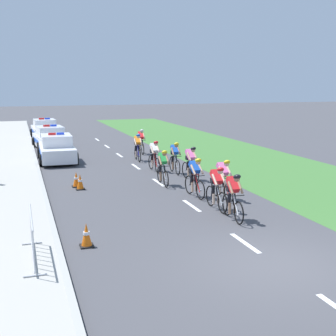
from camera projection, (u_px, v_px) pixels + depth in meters
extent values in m
plane|color=#424247|center=(275.00, 264.00, 10.87)|extent=(160.00, 160.00, 0.00)
cube|color=#9E9E99|center=(38.00, 169.00, 22.44)|extent=(0.16, 60.00, 0.13)
cube|color=#3D7033|center=(244.00, 159.00, 25.93)|extent=(7.00, 60.00, 0.01)
cube|color=white|center=(245.00, 243.00, 12.29)|extent=(0.14, 1.60, 0.01)
cube|color=white|center=(192.00, 206.00, 16.03)|extent=(0.14, 1.60, 0.01)
cube|color=white|center=(158.00, 182.00, 19.76)|extent=(0.14, 1.60, 0.01)
cube|color=white|center=(136.00, 167.00, 23.49)|extent=(0.14, 1.60, 0.01)
cube|color=white|center=(119.00, 155.00, 27.23)|extent=(0.14, 1.60, 0.01)
cube|color=white|center=(107.00, 146.00, 30.96)|extent=(0.14, 1.60, 0.01)
cube|color=white|center=(97.00, 140.00, 34.70)|extent=(0.14, 1.60, 0.01)
torus|color=black|center=(239.00, 213.00, 13.85)|extent=(0.09, 0.73, 0.72)
cylinder|color=#99999E|center=(239.00, 213.00, 13.85)|extent=(0.06, 0.06, 0.06)
torus|color=black|center=(227.00, 205.00, 14.80)|extent=(0.09, 0.73, 0.72)
cylinder|color=#99999E|center=(227.00, 205.00, 14.80)|extent=(0.06, 0.06, 0.06)
cylinder|color=white|center=(234.00, 192.00, 14.18)|extent=(0.07, 0.55, 0.04)
cylinder|color=white|center=(235.00, 204.00, 14.07)|extent=(0.07, 0.48, 0.63)
cylinder|color=white|center=(231.00, 200.00, 14.43)|extent=(0.04, 0.04, 0.65)
cylinder|color=black|center=(238.00, 196.00, 13.85)|extent=(0.42, 0.06, 0.03)
cube|color=black|center=(231.00, 190.00, 14.36)|extent=(0.11, 0.23, 0.05)
cube|color=red|center=(233.00, 184.00, 14.21)|extent=(0.32, 0.56, 0.47)
cube|color=black|center=(231.00, 189.00, 14.35)|extent=(0.29, 0.22, 0.18)
cylinder|color=black|center=(234.00, 199.00, 14.38)|extent=(0.12, 0.23, 0.40)
cylinder|color=#9E7051|center=(235.00, 208.00, 14.36)|extent=(0.10, 0.16, 0.36)
cylinder|color=black|center=(229.00, 200.00, 14.34)|extent=(0.12, 0.18, 0.40)
cylinder|color=#9E7051|center=(230.00, 208.00, 14.31)|extent=(0.10, 0.13, 0.36)
cylinder|color=#9E7051|center=(240.00, 187.00, 14.05)|extent=(0.10, 0.41, 0.35)
cylinder|color=#9E7051|center=(231.00, 188.00, 13.97)|extent=(0.10, 0.41, 0.35)
sphere|color=#9E7051|center=(237.00, 179.00, 13.88)|extent=(0.19, 0.19, 0.19)
ellipsoid|color=black|center=(237.00, 177.00, 13.85)|extent=(0.25, 0.33, 0.24)
torus|color=black|center=(223.00, 203.00, 15.01)|extent=(0.05, 0.72, 0.72)
cylinder|color=#99999E|center=(223.00, 203.00, 15.01)|extent=(0.06, 0.06, 0.06)
torus|color=black|center=(210.00, 196.00, 15.95)|extent=(0.05, 0.72, 0.72)
cylinder|color=#99999E|center=(210.00, 196.00, 15.95)|extent=(0.06, 0.06, 0.06)
cylinder|color=silver|center=(217.00, 184.00, 15.33)|extent=(0.04, 0.55, 0.04)
cylinder|color=silver|center=(219.00, 195.00, 15.23)|extent=(0.04, 0.48, 0.63)
cylinder|color=silver|center=(215.00, 192.00, 15.58)|extent=(0.04, 0.04, 0.65)
cylinder|color=black|center=(222.00, 187.00, 15.01)|extent=(0.42, 0.03, 0.03)
cube|color=black|center=(215.00, 182.00, 15.51)|extent=(0.10, 0.22, 0.05)
cube|color=red|center=(216.00, 177.00, 15.36)|extent=(0.28, 0.55, 0.46)
cube|color=black|center=(215.00, 181.00, 15.50)|extent=(0.28, 0.20, 0.18)
cylinder|color=black|center=(218.00, 191.00, 15.54)|extent=(0.11, 0.22, 0.40)
cylinder|color=beige|center=(219.00, 199.00, 15.52)|extent=(0.09, 0.15, 0.36)
cylinder|color=black|center=(213.00, 191.00, 15.49)|extent=(0.11, 0.17, 0.40)
cylinder|color=beige|center=(214.00, 199.00, 15.46)|extent=(0.09, 0.12, 0.36)
cylinder|color=beige|center=(223.00, 179.00, 15.22)|extent=(0.08, 0.40, 0.35)
cylinder|color=beige|center=(215.00, 180.00, 15.12)|extent=(0.08, 0.40, 0.35)
sphere|color=beige|center=(220.00, 171.00, 15.04)|extent=(0.19, 0.19, 0.19)
ellipsoid|color=red|center=(220.00, 170.00, 15.02)|extent=(0.23, 0.32, 0.24)
torus|color=black|center=(229.00, 193.00, 16.42)|extent=(0.09, 0.73, 0.72)
cylinder|color=#99999E|center=(229.00, 193.00, 16.42)|extent=(0.06, 0.06, 0.06)
torus|color=black|center=(216.00, 187.00, 17.33)|extent=(0.09, 0.73, 0.72)
cylinder|color=#99999E|center=(216.00, 187.00, 17.33)|extent=(0.06, 0.06, 0.06)
cylinder|color=#B21919|center=(223.00, 176.00, 16.73)|extent=(0.07, 0.55, 0.04)
cylinder|color=#B21919|center=(225.00, 185.00, 16.63)|extent=(0.07, 0.48, 0.63)
cylinder|color=#B21919|center=(221.00, 183.00, 16.97)|extent=(0.04, 0.04, 0.65)
cylinder|color=black|center=(228.00, 178.00, 16.42)|extent=(0.42, 0.06, 0.03)
cube|color=black|center=(221.00, 174.00, 16.91)|extent=(0.12, 0.23, 0.05)
cube|color=pink|center=(222.00, 169.00, 16.76)|extent=(0.32, 0.56, 0.46)
cube|color=black|center=(221.00, 173.00, 16.89)|extent=(0.29, 0.22, 0.18)
cylinder|color=black|center=(223.00, 182.00, 16.94)|extent=(0.13, 0.23, 0.40)
cylinder|color=beige|center=(224.00, 189.00, 16.92)|extent=(0.10, 0.16, 0.36)
cylinder|color=black|center=(219.00, 182.00, 16.87)|extent=(0.12, 0.18, 0.40)
cylinder|color=beige|center=(220.00, 189.00, 16.85)|extent=(0.10, 0.13, 0.36)
cylinder|color=beige|center=(229.00, 171.00, 16.63)|extent=(0.10, 0.41, 0.35)
cylinder|color=beige|center=(221.00, 172.00, 16.51)|extent=(0.10, 0.41, 0.35)
sphere|color=beige|center=(227.00, 164.00, 16.44)|extent=(0.19, 0.19, 0.19)
ellipsoid|color=yellow|center=(227.00, 162.00, 16.42)|extent=(0.25, 0.33, 0.24)
torus|color=black|center=(200.00, 190.00, 16.79)|extent=(0.10, 0.73, 0.72)
cylinder|color=#99999E|center=(200.00, 190.00, 16.79)|extent=(0.06, 0.06, 0.06)
torus|color=black|center=(189.00, 185.00, 17.70)|extent=(0.10, 0.73, 0.72)
cylinder|color=#99999E|center=(189.00, 185.00, 17.70)|extent=(0.06, 0.06, 0.06)
cylinder|color=#B21919|center=(195.00, 174.00, 17.10)|extent=(0.08, 0.55, 0.04)
cylinder|color=#B21919|center=(197.00, 183.00, 17.00)|extent=(0.08, 0.48, 0.63)
cylinder|color=#B21919|center=(193.00, 181.00, 17.33)|extent=(0.04, 0.04, 0.65)
cylinder|color=black|center=(199.00, 176.00, 16.78)|extent=(0.42, 0.06, 0.03)
cube|color=black|center=(193.00, 172.00, 17.27)|extent=(0.12, 0.23, 0.05)
cube|color=blue|center=(195.00, 167.00, 17.12)|extent=(0.32, 0.57, 0.44)
cube|color=black|center=(193.00, 171.00, 17.25)|extent=(0.29, 0.22, 0.18)
cylinder|color=black|center=(196.00, 180.00, 17.31)|extent=(0.13, 0.23, 0.40)
cylinder|color=tan|center=(197.00, 187.00, 17.28)|extent=(0.10, 0.16, 0.36)
cylinder|color=black|center=(192.00, 180.00, 17.24)|extent=(0.12, 0.18, 0.40)
cylinder|color=tan|center=(192.00, 187.00, 17.21)|extent=(0.10, 0.13, 0.36)
cylinder|color=tan|center=(201.00, 169.00, 16.99)|extent=(0.11, 0.41, 0.35)
cylinder|color=tan|center=(193.00, 170.00, 16.87)|extent=(0.11, 0.41, 0.35)
sphere|color=tan|center=(198.00, 162.00, 16.80)|extent=(0.19, 0.19, 0.19)
ellipsoid|color=yellow|center=(198.00, 160.00, 16.78)|extent=(0.25, 0.33, 0.24)
torus|color=black|center=(195.00, 174.00, 19.79)|extent=(0.10, 0.73, 0.72)
cylinder|color=#99999E|center=(195.00, 174.00, 19.79)|extent=(0.06, 0.06, 0.06)
torus|color=black|center=(185.00, 170.00, 20.70)|extent=(0.10, 0.73, 0.72)
cylinder|color=#99999E|center=(185.00, 170.00, 20.70)|extent=(0.06, 0.06, 0.06)
cylinder|color=black|center=(191.00, 160.00, 20.10)|extent=(0.08, 0.55, 0.04)
cylinder|color=black|center=(192.00, 168.00, 20.00)|extent=(0.08, 0.48, 0.63)
cylinder|color=black|center=(189.00, 166.00, 20.34)|extent=(0.04, 0.04, 0.65)
cylinder|color=black|center=(194.00, 162.00, 19.79)|extent=(0.42, 0.06, 0.03)
cube|color=black|center=(189.00, 159.00, 20.28)|extent=(0.12, 0.23, 0.05)
cube|color=pink|center=(190.00, 155.00, 20.13)|extent=(0.32, 0.56, 0.47)
cube|color=black|center=(189.00, 158.00, 20.26)|extent=(0.30, 0.22, 0.18)
cylinder|color=black|center=(191.00, 165.00, 20.31)|extent=(0.13, 0.23, 0.40)
cylinder|color=tan|center=(192.00, 171.00, 20.29)|extent=(0.10, 0.16, 0.36)
cylinder|color=black|center=(188.00, 166.00, 20.24)|extent=(0.12, 0.18, 0.40)
cylinder|color=tan|center=(188.00, 172.00, 20.22)|extent=(0.10, 0.13, 0.36)
cylinder|color=tan|center=(196.00, 156.00, 20.00)|extent=(0.11, 0.41, 0.35)
cylinder|color=tan|center=(189.00, 157.00, 19.88)|extent=(0.11, 0.41, 0.35)
sphere|color=tan|center=(193.00, 150.00, 19.81)|extent=(0.19, 0.19, 0.19)
ellipsoid|color=black|center=(193.00, 149.00, 19.79)|extent=(0.25, 0.33, 0.24)
torus|color=black|center=(166.00, 179.00, 18.75)|extent=(0.07, 0.73, 0.72)
cylinder|color=#99999E|center=(166.00, 179.00, 18.75)|extent=(0.06, 0.06, 0.06)
torus|color=black|center=(160.00, 174.00, 19.70)|extent=(0.07, 0.73, 0.72)
cylinder|color=#99999E|center=(160.00, 174.00, 19.70)|extent=(0.06, 0.06, 0.06)
cylinder|color=silver|center=(163.00, 164.00, 19.08)|extent=(0.06, 0.55, 0.04)
cylinder|color=silver|center=(164.00, 173.00, 18.97)|extent=(0.06, 0.48, 0.63)
cylinder|color=silver|center=(162.00, 170.00, 19.32)|extent=(0.04, 0.04, 0.65)
cylinder|color=black|center=(165.00, 166.00, 18.75)|extent=(0.42, 0.04, 0.03)
cube|color=black|center=(162.00, 163.00, 19.26)|extent=(0.11, 0.22, 0.05)
cube|color=green|center=(163.00, 158.00, 19.10)|extent=(0.30, 0.55, 0.46)
cube|color=black|center=(162.00, 162.00, 19.24)|extent=(0.29, 0.21, 0.18)
cylinder|color=black|center=(164.00, 170.00, 19.28)|extent=(0.12, 0.23, 0.40)
cylinder|color=#9E7051|center=(165.00, 176.00, 19.26)|extent=(0.10, 0.16, 0.36)
cylinder|color=black|center=(160.00, 170.00, 19.23)|extent=(0.12, 0.17, 0.40)
cylinder|color=#9E7051|center=(161.00, 176.00, 19.21)|extent=(0.09, 0.13, 0.36)
cylinder|color=#9E7051|center=(168.00, 160.00, 18.95)|extent=(0.09, 0.40, 0.35)
cylinder|color=#9E7051|center=(160.00, 161.00, 18.87)|extent=(0.09, 0.40, 0.35)
sphere|color=#9E7051|center=(164.00, 154.00, 18.78)|extent=(0.19, 0.19, 0.19)
ellipsoid|color=yellow|center=(164.00, 152.00, 18.76)|extent=(0.24, 0.32, 0.24)
torus|color=black|center=(178.00, 168.00, 21.25)|extent=(0.07, 0.73, 0.72)
cylinder|color=#99999E|center=(178.00, 168.00, 21.25)|extent=(0.06, 0.06, 0.06)
torus|color=black|center=(172.00, 164.00, 22.20)|extent=(0.07, 0.73, 0.72)
cylinder|color=#99999E|center=(172.00, 164.00, 22.20)|extent=(0.06, 0.06, 0.06)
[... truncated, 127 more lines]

